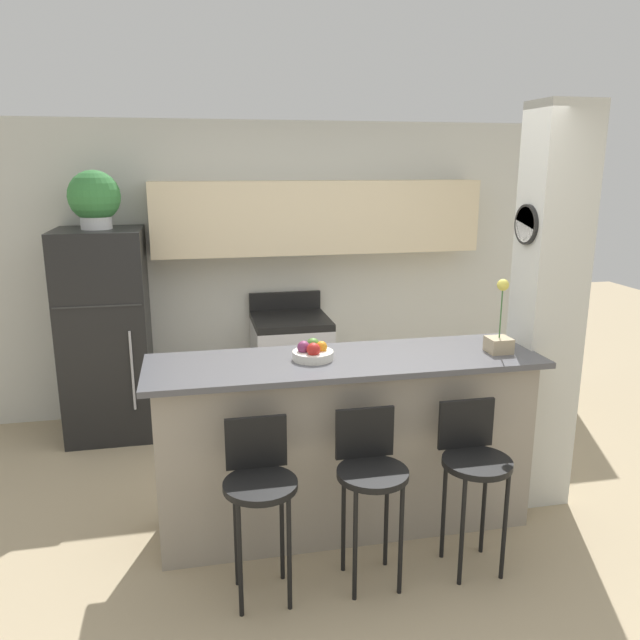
% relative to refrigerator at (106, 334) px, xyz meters
% --- Properties ---
extents(ground_plane, '(14.00, 14.00, 0.00)m').
position_rel_refrigerator_xyz_m(ground_plane, '(1.56, -1.73, -0.85)').
color(ground_plane, tan).
extents(wall_back, '(5.60, 0.38, 2.55)m').
position_rel_refrigerator_xyz_m(wall_back, '(1.65, 0.31, 0.61)').
color(wall_back, silver).
rests_on(wall_back, ground_plane).
extents(pillar_right, '(0.38, 0.32, 2.55)m').
position_rel_refrigerator_xyz_m(pillar_right, '(2.89, -1.66, 0.43)').
color(pillar_right, silver).
rests_on(pillar_right, ground_plane).
extents(counter_bar, '(2.32, 0.67, 1.08)m').
position_rel_refrigerator_xyz_m(counter_bar, '(1.56, -1.73, -0.30)').
color(counter_bar, gray).
rests_on(counter_bar, ground_plane).
extents(refrigerator, '(0.68, 0.68, 1.70)m').
position_rel_refrigerator_xyz_m(refrigerator, '(0.00, 0.00, 0.00)').
color(refrigerator, black).
rests_on(refrigerator, ground_plane).
extents(stove_range, '(0.64, 0.66, 1.07)m').
position_rel_refrigerator_xyz_m(stove_range, '(1.52, 0.02, -0.39)').
color(stove_range, silver).
rests_on(stove_range, ground_plane).
extents(bar_stool_left, '(0.37, 0.37, 0.93)m').
position_rel_refrigerator_xyz_m(bar_stool_left, '(0.98, -2.27, -0.23)').
color(bar_stool_left, black).
rests_on(bar_stool_left, ground_plane).
extents(bar_stool_mid, '(0.37, 0.37, 0.93)m').
position_rel_refrigerator_xyz_m(bar_stool_mid, '(1.56, -2.27, -0.23)').
color(bar_stool_mid, black).
rests_on(bar_stool_mid, ground_plane).
extents(bar_stool_right, '(0.37, 0.37, 0.93)m').
position_rel_refrigerator_xyz_m(bar_stool_right, '(2.14, -2.27, -0.23)').
color(bar_stool_right, black).
rests_on(bar_stool_right, ground_plane).
extents(potted_plant_on_fridge, '(0.40, 0.40, 0.45)m').
position_rel_refrigerator_xyz_m(potted_plant_on_fridge, '(-0.00, 0.00, 1.08)').
color(potted_plant_on_fridge, silver).
rests_on(potted_plant_on_fridge, refrigerator).
extents(orchid_vase, '(0.14, 0.14, 0.45)m').
position_rel_refrigerator_xyz_m(orchid_vase, '(2.50, -1.80, 0.34)').
color(orchid_vase, tan).
rests_on(orchid_vase, counter_bar).
extents(fruit_bowl, '(0.24, 0.24, 0.12)m').
position_rel_refrigerator_xyz_m(fruit_bowl, '(1.37, -1.71, 0.27)').
color(fruit_bowl, silver).
rests_on(fruit_bowl, counter_bar).
extents(trash_bin, '(0.28, 0.28, 0.38)m').
position_rel_refrigerator_xyz_m(trash_bin, '(0.56, -0.23, -0.66)').
color(trash_bin, '#59595B').
rests_on(trash_bin, ground_plane).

